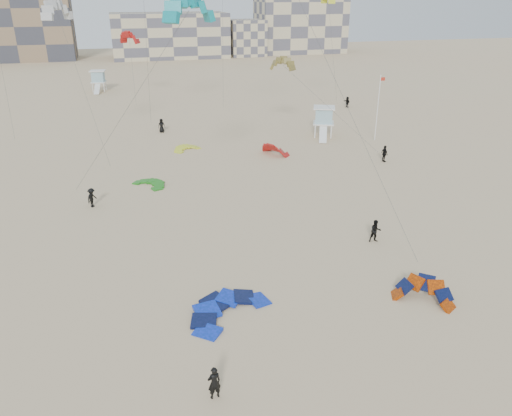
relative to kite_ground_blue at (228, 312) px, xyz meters
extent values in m
plane|color=tan|center=(0.74, -3.37, 0.00)|extent=(320.00, 320.00, 0.00)
imported|color=black|center=(-2.01, -6.39, 0.87)|extent=(0.70, 0.52, 1.74)
imported|color=black|center=(12.65, 5.98, 0.88)|extent=(0.94, 0.78, 1.76)
imported|color=black|center=(-8.08, 18.49, 0.87)|extent=(1.16, 1.29, 1.73)
imported|color=black|center=(22.77, 23.22, 0.93)|extent=(0.55, 1.12, 1.86)
imported|color=black|center=(0.18, 42.47, 0.92)|extent=(0.94, 0.66, 1.84)
imported|color=black|center=(30.84, 50.40, 0.88)|extent=(0.75, 1.69, 1.75)
cylinder|color=#3F3F3F|center=(-4.48, 17.02, 8.57)|extent=(10.04, 7.00, 15.16)
cylinder|color=#3F3F3F|center=(10.82, 14.36, 13.51)|extent=(4.44, 27.02, 25.04)
cylinder|color=#3F3F3F|center=(-8.24, 29.67, 8.26)|extent=(3.55, 6.20, 14.53)
cylinder|color=#3F3F3F|center=(-0.95, 41.83, 11.54)|extent=(0.23, 4.90, 21.08)
cylinder|color=#3F3F3F|center=(18.60, 29.97, 5.04)|extent=(7.25, 12.57, 8.10)
cylinder|color=#3F3F3F|center=(26.73, 47.90, 8.74)|extent=(3.35, 2.08, 15.49)
cylinder|color=#3F3F3F|center=(-17.74, 41.35, 9.86)|extent=(0.32, 2.50, 17.73)
cylinder|color=#3F3F3F|center=(11.63, 55.84, 13.33)|extent=(2.31, 8.68, 24.67)
cylinder|color=#3F3F3F|center=(-2.36, 60.20, 5.68)|extent=(0.15, 6.81, 9.38)
cube|color=white|center=(20.35, 35.07, 1.74)|extent=(3.41, 3.41, 0.13)
cube|color=#89B1BC|center=(20.35, 35.07, 2.74)|extent=(2.80, 2.80, 1.86)
cube|color=white|center=(20.35, 35.07, 3.75)|extent=(3.53, 3.53, 0.15)
cube|color=white|center=(20.35, 32.55, 0.84)|extent=(1.87, 2.80, 1.54)
cube|color=white|center=(-8.34, 76.01, 1.76)|extent=(2.99, 2.99, 0.13)
cube|color=#89B1BC|center=(-8.34, 76.01, 2.76)|extent=(2.45, 2.45, 1.88)
cube|color=white|center=(-8.34, 76.01, 3.78)|extent=(3.10, 3.10, 0.15)
cube|color=white|center=(-8.34, 73.47, 0.85)|extent=(1.32, 2.78, 1.56)
cylinder|color=white|center=(26.00, 31.53, 4.06)|extent=(0.10, 0.10, 8.12)
cube|color=#B22717|center=(26.30, 31.53, 7.61)|extent=(0.61, 0.02, 0.41)
cube|color=#80674D|center=(-29.26, 130.63, 9.00)|extent=(28.00, 14.00, 18.00)
cube|color=#BFB08C|center=(10.74, 126.63, 6.00)|extent=(32.00, 16.00, 12.00)
cube|color=#BFB08C|center=(50.74, 128.63, 8.00)|extent=(26.00, 14.00, 16.00)
cube|color=#BFB08C|center=(32.74, 124.63, 5.00)|extent=(10.00, 10.00, 10.00)
camera|label=1|loc=(-4.82, -24.06, 17.36)|focal=35.00mm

